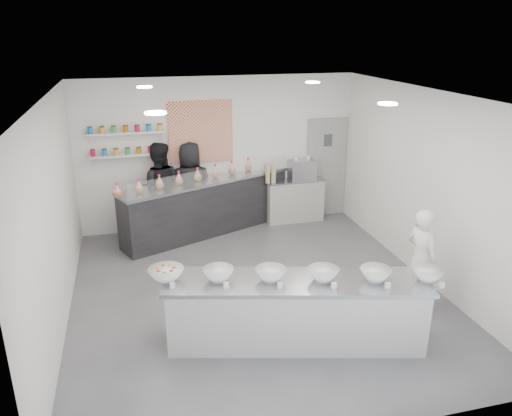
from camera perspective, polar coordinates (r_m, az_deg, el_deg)
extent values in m
plane|color=#515156|center=(7.81, 0.06, -9.68)|extent=(6.00, 6.00, 0.00)
plane|color=white|center=(6.84, 0.07, 12.73)|extent=(6.00, 6.00, 0.00)
plane|color=white|center=(10.00, -4.28, 6.25)|extent=(5.50, 0.00, 5.50)
plane|color=white|center=(7.06, -22.10, -1.11)|extent=(0.00, 6.00, 6.00)
plane|color=white|center=(8.28, 18.84, 2.30)|extent=(0.00, 6.00, 6.00)
cube|color=gray|center=(10.72, 8.03, 4.56)|extent=(0.88, 0.04, 2.10)
cube|color=#C03502|center=(9.83, -6.35, 8.63)|extent=(1.25, 0.03, 1.20)
cube|color=silver|center=(9.73, -14.42, 5.90)|extent=(1.45, 0.22, 0.04)
cube|color=silver|center=(9.64, -14.64, 8.32)|extent=(1.45, 0.22, 0.04)
cylinder|color=white|center=(5.64, -11.41, 10.60)|extent=(0.24, 0.24, 0.02)
cylinder|color=white|center=(6.43, 14.82, 11.45)|extent=(0.24, 0.24, 0.02)
cylinder|color=white|center=(8.22, -12.62, 13.35)|extent=(0.24, 0.24, 0.02)
cylinder|color=white|center=(8.78, 6.50, 14.08)|extent=(0.24, 0.24, 0.02)
cube|color=#B3B2AD|center=(6.51, 4.58, -11.71)|extent=(3.38, 1.55, 0.90)
cube|color=black|center=(9.84, -5.55, 0.20)|extent=(3.52, 1.99, 1.10)
cube|color=white|center=(9.37, -4.67, 3.73)|extent=(3.23, 1.39, 0.30)
cube|color=#B3B2AD|center=(10.47, 4.46, 0.86)|extent=(1.20, 0.38, 0.89)
cube|color=#93969E|center=(10.32, 5.26, 4.32)|extent=(0.53, 0.36, 0.40)
imported|color=white|center=(7.51, 18.36, -5.57)|extent=(0.47, 0.61, 1.51)
imported|color=black|center=(9.87, -10.98, 2.20)|extent=(0.97, 0.80, 1.82)
imported|color=black|center=(9.93, -7.41, 2.41)|extent=(0.94, 0.67, 1.79)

